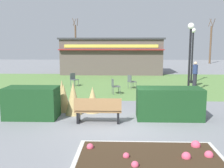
# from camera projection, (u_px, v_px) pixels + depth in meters

# --- Properties ---
(ground_plane) EXTENTS (80.00, 80.00, 0.00)m
(ground_plane) POSITION_uv_depth(u_px,v_px,m) (117.00, 124.00, 9.45)
(ground_plane) COLOR slate
(lawn_patch) EXTENTS (36.00, 12.00, 0.01)m
(lawn_patch) POSITION_uv_depth(u_px,v_px,m) (119.00, 83.00, 19.24)
(lawn_patch) COLOR #5B8442
(lawn_patch) RESTS_ON ground_plane
(flower_bed) EXTENTS (3.64, 2.30, 0.31)m
(flower_bed) POSITION_uv_depth(u_px,v_px,m) (150.00, 161.00, 6.25)
(flower_bed) COLOR beige
(flower_bed) RESTS_ON ground_plane
(park_bench) EXTENTS (1.70, 0.54, 0.95)m
(park_bench) POSITION_uv_depth(u_px,v_px,m) (98.00, 110.00, 9.47)
(park_bench) COLOR olive
(park_bench) RESTS_ON ground_plane
(hedge_left) EXTENTS (2.01, 1.10, 1.22)m
(hedge_left) POSITION_uv_depth(u_px,v_px,m) (32.00, 103.00, 10.13)
(hedge_left) COLOR #19421E
(hedge_left) RESTS_ON ground_plane
(hedge_right) EXTENTS (2.48, 1.10, 1.20)m
(hedge_right) POSITION_uv_depth(u_px,v_px,m) (169.00, 103.00, 10.04)
(hedge_right) COLOR #19421E
(hedge_right) RESTS_ON ground_plane
(ornamental_grass_behind_left) EXTENTS (0.61, 0.61, 1.18)m
(ornamental_grass_behind_left) POSITION_uv_depth(u_px,v_px,m) (64.00, 98.00, 11.12)
(ornamental_grass_behind_left) COLOR tan
(ornamental_grass_behind_left) RESTS_ON ground_plane
(ornamental_grass_behind_right) EXTENTS (0.65, 0.65, 1.09)m
(ornamental_grass_behind_right) POSITION_uv_depth(u_px,v_px,m) (93.00, 100.00, 11.00)
(ornamental_grass_behind_right) COLOR tan
(ornamental_grass_behind_right) RESTS_ON ground_plane
(ornamental_grass_behind_center) EXTENTS (0.56, 0.56, 1.36)m
(ornamental_grass_behind_center) POSITION_uv_depth(u_px,v_px,m) (62.00, 96.00, 11.17)
(ornamental_grass_behind_center) COLOR tan
(ornamental_grass_behind_center) RESTS_ON ground_plane
(ornamental_grass_behind_far) EXTENTS (0.65, 0.65, 1.36)m
(ornamental_grass_behind_far) POSITION_uv_depth(u_px,v_px,m) (73.00, 98.00, 10.61)
(ornamental_grass_behind_far) COLOR tan
(ornamental_grass_behind_far) RESTS_ON ground_plane
(lamppost_mid) EXTENTS (0.36, 0.36, 4.03)m
(lamppost_mid) POSITION_uv_depth(u_px,v_px,m) (190.00, 50.00, 14.71)
(lamppost_mid) COLOR black
(lamppost_mid) RESTS_ON ground_plane
(lamppost_far) EXTENTS (0.36, 0.36, 4.03)m
(lamppost_far) POSITION_uv_depth(u_px,v_px,m) (193.00, 49.00, 19.03)
(lamppost_far) COLOR black
(lamppost_far) RESTS_ON ground_plane
(trash_bin) EXTENTS (0.52, 0.52, 0.89)m
(trash_bin) POSITION_uv_depth(u_px,v_px,m) (36.00, 108.00, 9.94)
(trash_bin) COLOR #2D4233
(trash_bin) RESTS_ON ground_plane
(food_kiosk) EXTENTS (9.80, 4.84, 3.45)m
(food_kiosk) POSITION_uv_depth(u_px,v_px,m) (112.00, 56.00, 25.96)
(food_kiosk) COLOR #594C47
(food_kiosk) RESTS_ON ground_plane
(cafe_chair_west) EXTENTS (0.60, 0.60, 0.89)m
(cafe_chair_west) POSITION_uv_depth(u_px,v_px,m) (131.00, 81.00, 16.87)
(cafe_chair_west) COLOR #4C5156
(cafe_chair_west) RESTS_ON ground_plane
(cafe_chair_east) EXTENTS (0.53, 0.53, 0.89)m
(cafe_chair_east) POSITION_uv_depth(u_px,v_px,m) (114.00, 85.00, 15.00)
(cafe_chair_east) COLOR #4C5156
(cafe_chair_east) RESTS_ON ground_plane
(cafe_chair_center) EXTENTS (0.62, 0.62, 0.89)m
(cafe_chair_center) POSITION_uv_depth(u_px,v_px,m) (74.00, 78.00, 17.92)
(cafe_chair_center) COLOR #4C5156
(cafe_chair_center) RESTS_ON ground_plane
(person_strolling) EXTENTS (0.34, 0.34, 1.69)m
(person_strolling) POSITION_uv_depth(u_px,v_px,m) (195.00, 74.00, 17.89)
(person_strolling) COLOR #23232D
(person_strolling) RESTS_ON ground_plane
(parked_car_west_slot) EXTENTS (4.34, 2.32, 1.20)m
(parked_car_west_slot) POSITION_uv_depth(u_px,v_px,m) (95.00, 61.00, 34.99)
(parked_car_west_slot) COLOR navy
(parked_car_west_slot) RESTS_ON ground_plane
(parked_car_center_slot) EXTENTS (4.33, 2.31, 1.20)m
(parked_car_center_slot) POSITION_uv_depth(u_px,v_px,m) (132.00, 61.00, 34.82)
(parked_car_center_slot) COLOR maroon
(parked_car_center_slot) RESTS_ON ground_plane
(tree_left_bg) EXTENTS (0.91, 0.96, 6.59)m
(tree_left_bg) POSITION_uv_depth(u_px,v_px,m) (211.00, 44.00, 38.79)
(tree_left_bg) COLOR brown
(tree_left_bg) RESTS_ON ground_plane
(tree_right_bg) EXTENTS (0.91, 0.96, 6.94)m
(tree_right_bg) POSITION_uv_depth(u_px,v_px,m) (76.00, 43.00, 42.10)
(tree_right_bg) COLOR brown
(tree_right_bg) RESTS_ON ground_plane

